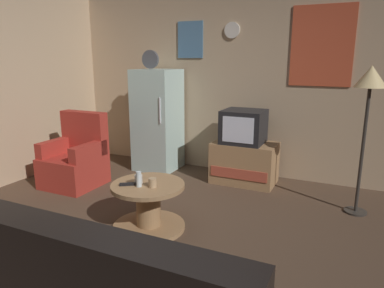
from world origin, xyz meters
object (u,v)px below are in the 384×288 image
wine_glass (139,179)px  standing_lamp (370,89)px  fridge (158,120)px  crt_tv (244,127)px  coffee_table (148,206)px  armchair (76,160)px  mug_ceramic_tan (153,183)px  mug_ceramic_white (139,180)px  remote_control (127,184)px  tv_stand (244,163)px

wine_glass → standing_lamp: bearing=36.1°
fridge → crt_tv: bearing=-2.7°
coffee_table → armchair: size_ratio=0.75×
fridge → mug_ceramic_tan: fridge is taller
fridge → mug_ceramic_white: fridge is taller
coffee_table → armchair: armchair is taller
standing_lamp → mug_ceramic_tan: 2.38m
fridge → wine_glass: bearing=-64.6°
coffee_table → fridge: bearing=117.5°
mug_ceramic_white → armchair: size_ratio=0.09×
coffee_table → armchair: bearing=156.1°
coffee_table → mug_ceramic_white: size_ratio=8.00×
standing_lamp → remote_control: standing_lamp is taller
fridge → coffee_table: size_ratio=2.46×
standing_lamp → mug_ceramic_white: size_ratio=17.67×
tv_stand → mug_ceramic_white: 1.85m
fridge → remote_control: 2.06m
tv_stand → coffee_table: (-0.46, -1.71, -0.04)m
wine_glass → mug_ceramic_tan: wine_glass is taller
wine_glass → remote_control: wine_glass is taller
mug_ceramic_white → mug_ceramic_tan: bearing=-7.0°
mug_ceramic_white → armchair: 1.65m
mug_ceramic_white → mug_ceramic_tan: (0.17, -0.02, 0.00)m
fridge → wine_glass: (0.89, -1.88, -0.21)m
mug_ceramic_tan → remote_control: mug_ceramic_tan is taller
tv_stand → remote_control: bearing=-108.6°
wine_glass → fridge: bearing=115.4°
coffee_table → mug_ceramic_white: (-0.08, -0.04, 0.28)m
remote_control → tv_stand: bearing=37.2°
fridge → tv_stand: 1.47m
mug_ceramic_tan → armchair: armchair is taller
crt_tv → wine_glass: crt_tv is taller
tv_stand → standing_lamp: bearing=-16.7°
standing_lamp → armchair: (-3.42, -0.60, -1.02)m
mug_ceramic_white → remote_control: 0.11m
standing_lamp → coffee_table: (-1.87, -1.29, -1.12)m
crt_tv → mug_ceramic_white: 1.84m
crt_tv → armchair: size_ratio=0.56×
remote_control → mug_ceramic_tan: bearing=-21.3°
remote_control → coffee_table: bearing=2.8°
crt_tv → wine_glass: (-0.47, -1.81, -0.23)m
mug_ceramic_tan → wine_glass: bearing=-162.1°
remote_control → armchair: armchair is taller
standing_lamp → mug_ceramic_tan: (-1.78, -1.35, -0.84)m
crt_tv → mug_ceramic_tan: (-0.34, -1.77, -0.26)m
mug_ceramic_white → mug_ceramic_tan: size_ratio=1.00×
mug_ceramic_white → mug_ceramic_tan: same height
wine_glass → mug_ceramic_white: (-0.05, 0.06, -0.03)m
mug_ceramic_tan → remote_control: 0.26m
fridge → tv_stand: size_ratio=2.11×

